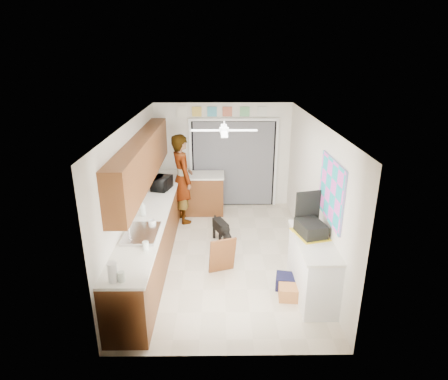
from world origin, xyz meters
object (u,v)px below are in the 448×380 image
object	(u,v)px
soap_bottle	(143,208)
navy_crate	(287,282)
paper_towel_roll	(113,272)
man	(182,179)
cardboard_box	(290,293)
cup	(152,223)
dog	(221,230)
microwave	(162,183)
suitcase	(311,228)

from	to	relation	value
soap_bottle	navy_crate	xyz separation A→B (m)	(2.40, -0.78, -0.97)
paper_towel_roll	navy_crate	bearing A→B (deg)	26.43
navy_crate	man	distance (m)	3.35
soap_bottle	cardboard_box	xyz separation A→B (m)	(2.40, -1.08, -0.97)
cup	dog	size ratio (longest dim) A/B	0.20
cup	cardboard_box	size ratio (longest dim) A/B	0.35
microwave	soap_bottle	world-z (taller)	soap_bottle
cup	navy_crate	size ratio (longest dim) A/B	0.34
soap_bottle	cup	xyz separation A→B (m)	(0.23, -0.40, -0.09)
microwave	paper_towel_roll	world-z (taller)	same
soap_bottle	cup	distance (m)	0.47
soap_bottle	dog	bearing A→B (deg)	32.05
man	navy_crate	bearing A→B (deg)	-166.56
paper_towel_roll	soap_bottle	bearing A→B (deg)	90.35
suitcase	cardboard_box	distance (m)	1.04
soap_bottle	microwave	bearing A→B (deg)	83.92
paper_towel_roll	microwave	bearing A→B (deg)	87.78
paper_towel_roll	dog	xyz separation A→B (m)	(1.32, 2.81, -0.83)
soap_bottle	suitcase	world-z (taller)	soap_bottle
cup	dog	xyz separation A→B (m)	(1.11, 1.24, -0.74)
cup	paper_towel_roll	bearing A→B (deg)	-97.80
paper_towel_roll	cardboard_box	xyz separation A→B (m)	(2.39, 0.89, -0.96)
man	cup	bearing A→B (deg)	150.34
microwave	paper_towel_roll	size ratio (longest dim) A/B	1.80
dog	soap_bottle	bearing A→B (deg)	-171.06
microwave	navy_crate	xyz separation A→B (m)	(2.26, -2.09, -0.96)
dog	paper_towel_roll	bearing A→B (deg)	-138.36
cardboard_box	man	xyz separation A→B (m)	(-1.90, 2.91, 0.88)
soap_bottle	man	bearing A→B (deg)	74.62
dog	cardboard_box	bearing A→B (deg)	-83.93
paper_towel_roll	navy_crate	size ratio (longest dim) A/B	0.73
paper_towel_roll	cardboard_box	world-z (taller)	paper_towel_roll
microwave	cardboard_box	distance (m)	3.43
microwave	dog	bearing A→B (deg)	-96.85
navy_crate	dog	size ratio (longest dim) A/B	0.57
paper_towel_roll	man	world-z (taller)	man
cup	navy_crate	xyz separation A→B (m)	(2.18, -0.38, -0.88)
microwave	suitcase	size ratio (longest dim) A/B	0.98
cup	man	size ratio (longest dim) A/B	0.06
cup	cardboard_box	xyz separation A→B (m)	(2.18, -0.67, -0.88)
cup	suitcase	distance (m)	2.52
microwave	cardboard_box	world-z (taller)	microwave
cup	soap_bottle	bearing A→B (deg)	119.25
cardboard_box	dog	bearing A→B (deg)	119.17
cup	suitcase	size ratio (longest dim) A/B	0.26
cardboard_box	cup	bearing A→B (deg)	162.82
paper_towel_roll	suitcase	bearing A→B (deg)	24.40
cup	dog	world-z (taller)	cup
cardboard_box	navy_crate	world-z (taller)	same
paper_towel_roll	suitcase	xyz separation A→B (m)	(2.71, 1.23, -0.03)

